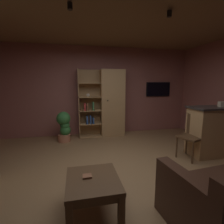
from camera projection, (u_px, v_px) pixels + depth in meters
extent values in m
cube|color=olive|center=(117.00, 176.00, 2.91)|extent=(5.96, 5.22, 0.02)
cube|color=#8E544C|center=(97.00, 91.00, 5.23)|extent=(6.08, 0.06, 2.66)
cube|color=brown|center=(118.00, 7.00, 2.47)|extent=(5.96, 5.22, 0.02)
cube|color=white|center=(90.00, 91.00, 5.16)|extent=(0.71, 0.01, 0.70)
cube|color=#A87F51|center=(112.00, 103.00, 5.11)|extent=(0.71, 0.38, 1.98)
cube|color=#A87F51|center=(89.00, 103.00, 5.14)|extent=(0.65, 0.02, 1.98)
cube|color=#A87F51|center=(79.00, 104.00, 4.90)|extent=(0.02, 0.38, 1.98)
sphere|color=black|center=(108.00, 101.00, 4.86)|extent=(0.04, 0.04, 0.04)
cube|color=#A87F51|center=(90.00, 136.00, 5.13)|extent=(0.65, 0.38, 0.02)
cube|color=#A87F51|center=(90.00, 123.00, 5.07)|extent=(0.65, 0.38, 0.02)
cube|color=#A87F51|center=(90.00, 110.00, 5.00)|extent=(0.65, 0.38, 0.02)
cube|color=#A87F51|center=(90.00, 97.00, 4.94)|extent=(0.65, 0.38, 0.02)
cube|color=#A87F51|center=(89.00, 83.00, 4.87)|extent=(0.65, 0.38, 0.02)
cube|color=#387247|center=(93.00, 106.00, 4.94)|extent=(0.04, 0.23, 0.24)
cube|color=#2D4C8C|center=(93.00, 120.00, 5.01)|extent=(0.04, 0.23, 0.17)
cube|color=#B22D2D|center=(85.00, 107.00, 4.90)|extent=(0.05, 0.23, 0.22)
cube|color=#2D4C8C|center=(90.00, 120.00, 4.99)|extent=(0.04, 0.23, 0.23)
cube|color=brown|center=(87.00, 107.00, 4.91)|extent=(0.03, 0.23, 0.20)
cube|color=#2D4C8C|center=(87.00, 120.00, 4.97)|extent=(0.05, 0.23, 0.22)
sphere|color=beige|center=(88.00, 95.00, 4.92)|extent=(0.10, 0.10, 0.10)
cube|color=#A87F51|center=(222.00, 131.00, 3.77)|extent=(1.51, 0.52, 1.04)
cube|color=#BFB299|center=(222.00, 104.00, 3.60)|extent=(0.14, 0.14, 0.11)
cube|color=#382116|center=(185.00, 206.00, 1.72)|extent=(0.23, 0.90, 0.67)
cube|color=#4C331E|center=(93.00, 180.00, 2.02)|extent=(0.62, 0.69, 0.05)
cube|color=#4C331E|center=(93.00, 185.00, 2.03)|extent=(0.56, 0.62, 0.08)
cube|color=#4C331E|center=(69.00, 221.00, 1.71)|extent=(0.07, 0.07, 0.40)
cube|color=#4C331E|center=(121.00, 212.00, 1.82)|extent=(0.07, 0.07, 0.40)
cube|color=#4C331E|center=(71.00, 186.00, 2.30)|extent=(0.07, 0.07, 0.40)
cube|color=#4C331E|center=(110.00, 181.00, 2.41)|extent=(0.07, 0.07, 0.40)
cube|color=brown|center=(87.00, 176.00, 2.05)|extent=(0.11, 0.10, 0.02)
cube|color=#4C331E|center=(190.00, 137.00, 3.53)|extent=(0.55, 0.55, 0.04)
cube|color=#4C331E|center=(196.00, 125.00, 3.60)|extent=(0.19, 0.39, 0.44)
cylinder|color=#4C331E|center=(177.00, 147.00, 3.62)|extent=(0.04, 0.04, 0.46)
cylinder|color=#4C331E|center=(193.00, 153.00, 3.32)|extent=(0.04, 0.04, 0.46)
cylinder|color=#4C331E|center=(186.00, 144.00, 3.82)|extent=(0.04, 0.04, 0.46)
cylinder|color=#4C331E|center=(202.00, 149.00, 3.52)|extent=(0.04, 0.04, 0.46)
cylinder|color=#B77051|center=(64.00, 138.00, 4.64)|extent=(0.32, 0.32, 0.19)
sphere|color=#2D6B33|center=(65.00, 130.00, 4.64)|extent=(0.29, 0.29, 0.29)
sphere|color=#2D6B33|center=(65.00, 125.00, 4.61)|extent=(0.26, 0.26, 0.26)
sphere|color=#2D6B33|center=(63.00, 119.00, 4.57)|extent=(0.37, 0.37, 0.37)
cube|color=black|center=(158.00, 89.00, 5.59)|extent=(0.82, 0.05, 0.46)
cube|color=black|center=(158.00, 89.00, 5.56)|extent=(0.78, 0.01, 0.42)
cylinder|color=black|center=(70.00, 6.00, 2.27)|extent=(0.07, 0.07, 0.09)
cylinder|color=black|center=(169.00, 14.00, 2.52)|extent=(0.07, 0.07, 0.09)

